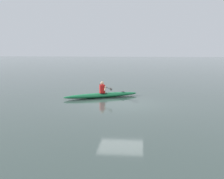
{
  "coord_description": "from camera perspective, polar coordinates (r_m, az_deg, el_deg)",
  "views": [
    {
      "loc": [
        -1.07,
        15.28,
        3.09
      ],
      "look_at": [
        0.38,
        1.26,
        0.98
      ],
      "focal_mm": 45.16,
      "sensor_mm": 36.0,
      "label": 1
    }
  ],
  "objects": [
    {
      "name": "ground_plane",
      "position": [
        15.63,
        1.86,
        -2.88
      ],
      "size": [
        160.0,
        160.0,
        0.0
      ],
      "primitive_type": "plane",
      "color": "#384742"
    },
    {
      "name": "kayak",
      "position": [
        17.51,
        -2.11,
        -1.16
      ],
      "size": [
        4.57,
        2.75,
        0.28
      ],
      "color": "#19723F",
      "rests_on": "ground"
    },
    {
      "name": "kayaker",
      "position": [
        17.46,
        -1.92,
        0.29
      ],
      "size": [
        1.1,
        2.1,
        0.72
      ],
      "color": "red",
      "rests_on": "kayak"
    }
  ]
}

